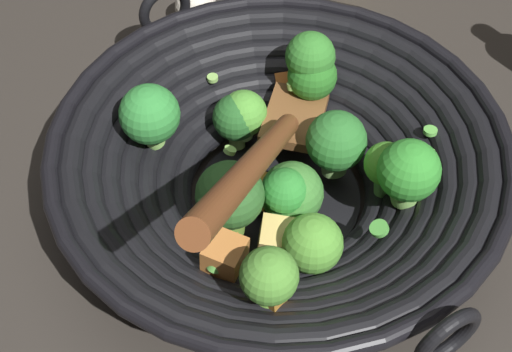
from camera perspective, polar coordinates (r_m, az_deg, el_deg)
ground_plane at (r=0.64m, az=1.72°, el=-2.05°), size 4.00×4.00×0.00m
wok at (r=0.60m, az=1.87°, el=1.07°), size 0.41×0.38×0.24m
garlic_bulb at (r=0.80m, az=-4.77°, el=13.13°), size 0.05×0.05×0.05m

